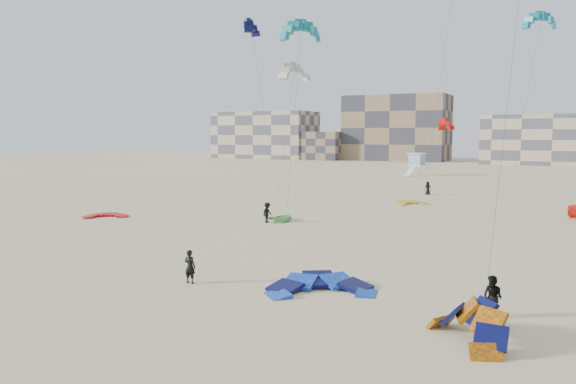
% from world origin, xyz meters
% --- Properties ---
extents(ground, '(320.00, 320.00, 0.00)m').
position_xyz_m(ground, '(0.00, 0.00, 0.00)').
color(ground, beige).
rests_on(ground, ground).
extents(kite_ground_blue, '(7.08, 7.17, 2.29)m').
position_xyz_m(kite_ground_blue, '(4.22, 3.35, 0.00)').
color(kite_ground_blue, blue).
rests_on(kite_ground_blue, ground).
extents(kite_ground_orange, '(5.24, 5.24, 3.77)m').
position_xyz_m(kite_ground_orange, '(11.52, -0.13, 0.00)').
color(kite_ground_orange, orange).
rests_on(kite_ground_orange, ground).
extents(kite_ground_red, '(4.99, 5.02, 0.68)m').
position_xyz_m(kite_ground_red, '(-22.76, 16.50, 0.00)').
color(kite_ground_red, '#E40F00').
rests_on(kite_ground_red, ground).
extents(kite_ground_green, '(4.27, 4.26, 1.45)m').
position_xyz_m(kite_ground_green, '(-7.98, 21.86, 0.00)').
color(kite_ground_green, '#337F1C').
rests_on(kite_ground_green, ground).
extents(kite_ground_yellow, '(4.92, 4.93, 1.13)m').
position_xyz_m(kite_ground_yellow, '(-0.54, 38.18, 0.00)').
color(kite_ground_yellow, '#C38D08').
rests_on(kite_ground_yellow, ground).
extents(kitesurfer_main, '(0.63, 0.43, 1.71)m').
position_xyz_m(kitesurfer_main, '(-2.29, 1.77, 0.85)').
color(kitesurfer_main, black).
rests_on(kitesurfer_main, ground).
extents(kitesurfer_b, '(1.07, 0.99, 1.76)m').
position_xyz_m(kitesurfer_b, '(11.98, 2.98, 0.88)').
color(kitesurfer_b, black).
rests_on(kitesurfer_b, ground).
extents(kitesurfer_c, '(0.76, 1.17, 1.72)m').
position_xyz_m(kitesurfer_c, '(-8.21, 20.39, 0.86)').
color(kitesurfer_c, black).
rests_on(kitesurfer_c, ground).
extents(kitesurfer_e, '(0.80, 0.52, 1.63)m').
position_xyz_m(kitesurfer_e, '(-1.19, 48.30, 0.81)').
color(kitesurfer_e, black).
rests_on(kitesurfer_e, ground).
extents(kite_fly_teal_a, '(4.79, 4.79, 16.26)m').
position_xyz_m(kite_fly_teal_a, '(-6.53, 23.36, 16.02)').
color(kite_fly_teal_a, teal).
rests_on(kite_fly_teal_a, ground).
extents(kite_fly_grey, '(5.10, 9.22, 14.55)m').
position_xyz_m(kite_fly_grey, '(-12.67, 34.45, 13.95)').
color(kite_fly_grey, white).
rests_on(kite_fly_grey, ground).
extents(kite_fly_navy, '(4.63, 4.59, 21.34)m').
position_xyz_m(kite_fly_navy, '(-23.03, 42.93, 20.91)').
color(kite_fly_navy, '#050B45').
rests_on(kite_fly_navy, ground).
extents(kite_fly_teal_b, '(4.93, 4.87, 20.89)m').
position_xyz_m(kite_fly_teal_b, '(10.31, 53.81, 20.66)').
color(kite_fly_teal_b, teal).
rests_on(kite_fly_teal_b, ground).
extents(kite_fly_red, '(4.85, 11.56, 9.02)m').
position_xyz_m(kite_fly_red, '(-2.88, 66.48, 8.72)').
color(kite_fly_red, '#E40F00').
rests_on(kite_fly_red, ground).
extents(lifeguard_tower_far, '(3.36, 5.78, 4.01)m').
position_xyz_m(lifeguard_tower_far, '(-10.45, 79.62, 1.99)').
color(lifeguard_tower_far, white).
rests_on(lifeguard_tower_far, ground).
extents(condo_west_a, '(30.00, 15.00, 14.00)m').
position_xyz_m(condo_west_a, '(-70.00, 130.00, 7.00)').
color(condo_west_a, '#BFA68C').
rests_on(condo_west_a, ground).
extents(condo_west_b, '(28.00, 14.00, 18.00)m').
position_xyz_m(condo_west_b, '(-30.00, 134.00, 9.00)').
color(condo_west_b, '#826B4F').
rests_on(condo_west_b, ground).
extents(condo_mid, '(32.00, 16.00, 12.00)m').
position_xyz_m(condo_mid, '(10.00, 130.00, 6.00)').
color(condo_mid, '#BFA68C').
rests_on(condo_mid, ground).
extents(condo_fill_left, '(12.00, 10.00, 8.00)m').
position_xyz_m(condo_fill_left, '(-50.00, 128.00, 4.00)').
color(condo_fill_left, '#826B4F').
rests_on(condo_fill_left, ground).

